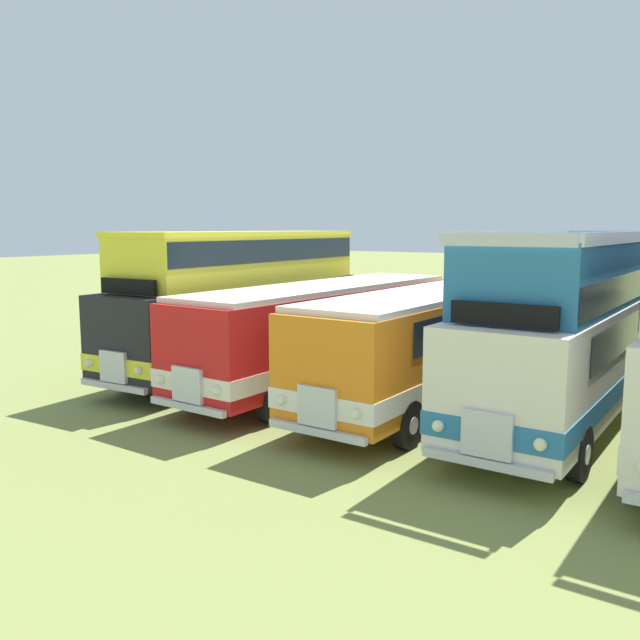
% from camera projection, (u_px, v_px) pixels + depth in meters
% --- Properties ---
extents(bus_first_in_row, '(3.10, 10.84, 4.49)m').
position_uv_depth(bus_first_in_row, '(244.00, 295.00, 21.24)').
color(bus_first_in_row, black).
rests_on(bus_first_in_row, ground).
extents(bus_second_in_row, '(2.80, 10.99, 2.99)m').
position_uv_depth(bus_second_in_row, '(326.00, 327.00, 19.20)').
color(bus_second_in_row, red).
rests_on(bus_second_in_row, ground).
extents(bus_third_in_row, '(2.70, 10.03, 2.99)m').
position_uv_depth(bus_third_in_row, '(428.00, 339.00, 17.03)').
color(bus_third_in_row, orange).
rests_on(bus_third_in_row, ground).
extents(bus_fourth_in_row, '(2.68, 10.53, 4.52)m').
position_uv_depth(bus_fourth_in_row, '(570.00, 324.00, 15.45)').
color(bus_fourth_in_row, silver).
rests_on(bus_fourth_in_row, ground).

